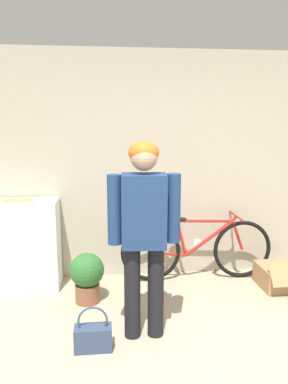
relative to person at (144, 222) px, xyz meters
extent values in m
cube|color=#B7AD99|center=(0.24, 1.36, 0.30)|extent=(8.00, 0.06, 2.60)
cube|color=white|center=(0.79, 1.33, -0.65)|extent=(0.08, 0.01, 0.12)
cube|color=white|center=(-1.31, 1.11, -0.51)|extent=(0.97, 0.41, 0.97)
cylinder|color=black|center=(-0.10, 0.00, -0.60)|extent=(0.14, 0.14, 0.79)
cylinder|color=black|center=(0.10, 0.00, -0.60)|extent=(0.14, 0.14, 0.79)
cube|color=navy|center=(0.00, 0.00, 0.09)|extent=(0.37, 0.27, 0.60)
cylinder|color=navy|center=(-0.24, 0.00, 0.11)|extent=(0.12, 0.12, 0.57)
cylinder|color=navy|center=(0.24, 0.00, 0.11)|extent=(0.12, 0.12, 0.57)
sphere|color=tan|center=(0.00, 0.00, 0.52)|extent=(0.21, 0.21, 0.21)
ellipsoid|color=orange|center=(0.00, 0.01, 0.56)|extent=(0.25, 0.23, 0.18)
torus|color=black|center=(0.20, 1.12, -0.65)|extent=(0.69, 0.05, 0.68)
torus|color=black|center=(1.27, 1.11, -0.65)|extent=(0.69, 0.05, 0.68)
cylinder|color=red|center=(0.40, 1.12, -0.68)|extent=(0.41, 0.04, 0.09)
cylinder|color=red|center=(0.35, 1.12, -0.47)|extent=(0.33, 0.04, 0.38)
cylinder|color=red|center=(0.55, 1.11, -0.50)|extent=(0.14, 0.04, 0.42)
cylinder|color=red|center=(0.87, 1.11, -0.51)|extent=(0.56, 0.05, 0.43)
cylinder|color=red|center=(0.82, 1.11, -0.30)|extent=(0.65, 0.04, 0.05)
cylinder|color=red|center=(1.20, 1.11, -0.48)|extent=(0.16, 0.04, 0.35)
cylinder|color=red|center=(1.16, 1.11, -0.28)|extent=(0.07, 0.03, 0.08)
cylinder|color=red|center=(1.18, 1.11, -0.25)|extent=(0.03, 0.46, 0.02)
ellipsoid|color=black|center=(0.50, 1.11, -0.27)|extent=(0.22, 0.08, 0.05)
ellipsoid|color=#EAD64C|center=(-1.22, 1.05, -0.01)|extent=(0.16, 0.03, 0.03)
ellipsoid|color=#EAD64C|center=(-1.33, 1.07, -0.01)|extent=(0.15, 0.09, 0.03)
ellipsoid|color=#EAD64C|center=(-1.12, 1.07, -0.01)|extent=(0.15, 0.09, 0.03)
sphere|color=brown|center=(-1.39, 1.08, -0.01)|extent=(0.02, 0.02, 0.02)
cube|color=#334260|center=(-0.43, -0.17, -0.90)|extent=(0.30, 0.14, 0.20)
torus|color=#334260|center=(-0.43, -0.17, -0.75)|extent=(0.24, 0.02, 0.24)
cube|color=#A87F51|center=(1.56, 0.81, -0.88)|extent=(0.38, 0.45, 0.24)
cube|color=#A87F51|center=(1.56, 0.58, -0.77)|extent=(0.36, 0.16, 0.20)
cylinder|color=brown|center=(-0.50, 0.67, -0.90)|extent=(0.25, 0.25, 0.19)
sphere|color=#2D6B2D|center=(-0.50, 0.67, -0.66)|extent=(0.35, 0.35, 0.35)
camera|label=1|loc=(-0.31, -2.92, 0.78)|focal=35.00mm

